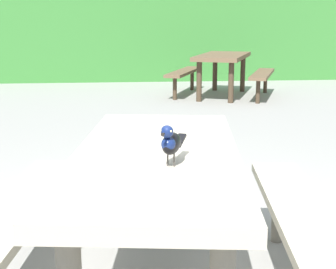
% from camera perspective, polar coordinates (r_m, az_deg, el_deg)
% --- Properties ---
extents(hedge_wall, '(28.00, 1.28, 2.22)m').
position_cam_1_polar(hedge_wall, '(11.75, -4.40, 11.64)').
color(hedge_wall, '#387A33').
rests_on(hedge_wall, ground).
extents(picnic_table_foreground, '(1.89, 1.92, 0.74)m').
position_cam_1_polar(picnic_table_foreground, '(2.44, -1.24, -5.96)').
color(picnic_table_foreground, '#B2A893').
rests_on(picnic_table_foreground, ground).
extents(bird_grackle, '(0.14, 0.27, 0.18)m').
position_cam_1_polar(bird_grackle, '(2.10, 0.30, -0.89)').
color(bird_grackle, black).
rests_on(bird_grackle, picnic_table_foreground).
extents(picnic_table_mid_left, '(2.19, 2.20, 0.74)m').
position_cam_1_polar(picnic_table_mid_left, '(9.09, 6.15, 7.77)').
color(picnic_table_mid_left, brown).
rests_on(picnic_table_mid_left, ground).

